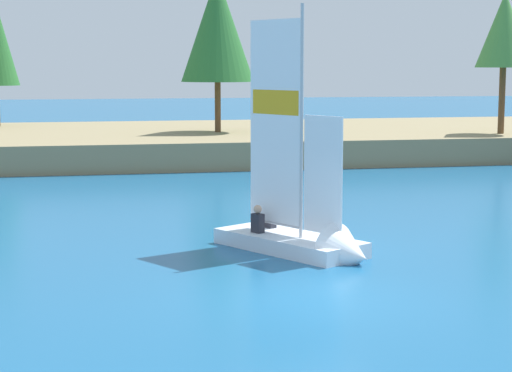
% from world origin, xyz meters
% --- Properties ---
extents(ground_plane, '(200.00, 200.00, 0.00)m').
position_xyz_m(ground_plane, '(0.00, 0.00, 0.00)').
color(ground_plane, '#195684').
extents(shore_bank, '(80.00, 14.93, 1.18)m').
position_xyz_m(shore_bank, '(0.00, 27.17, 0.59)').
color(shore_bank, '#897A56').
rests_on(shore_bank, ground).
extents(shoreline_tree_midleft, '(3.42, 3.42, 7.34)m').
position_xyz_m(shoreline_tree_midleft, '(2.26, 25.60, 6.02)').
color(shoreline_tree_midleft, brown).
rests_on(shoreline_tree_midleft, shore_bank).
extents(shoreline_tree_centre, '(2.54, 2.54, 6.45)m').
position_xyz_m(shoreline_tree_centre, '(14.91, 22.08, 5.89)').
color(shoreline_tree_centre, brown).
rests_on(shoreline_tree_centre, shore_bank).
extents(sailboat, '(3.40, 4.37, 6.19)m').
position_xyz_m(sailboat, '(0.97, 3.48, 0.44)').
color(sailboat, silver).
rests_on(sailboat, ground).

